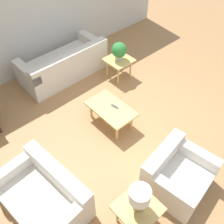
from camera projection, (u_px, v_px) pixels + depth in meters
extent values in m
plane|color=#A87A4C|center=(135.00, 125.00, 5.26)|extent=(14.00, 14.00, 0.00)
cube|color=silver|center=(42.00, 10.00, 5.88)|extent=(0.12, 7.20, 2.70)
cube|color=silver|center=(63.00, 67.00, 6.27)|extent=(0.93, 2.05, 0.44)
cube|color=silver|center=(70.00, 60.00, 5.81)|extent=(0.23, 2.04, 0.31)
cube|color=silver|center=(92.00, 41.00, 6.47)|extent=(0.91, 0.21, 0.20)
cube|color=silver|center=(26.00, 72.00, 5.60)|extent=(0.91, 0.21, 0.20)
cube|color=silver|center=(178.00, 179.00, 4.20)|extent=(1.01, 1.09, 0.39)
cube|color=silver|center=(163.00, 155.00, 4.10)|extent=(0.33, 0.99, 0.31)
cube|color=silver|center=(168.00, 188.00, 3.77)|extent=(0.89, 0.28, 0.20)
cube|color=silver|center=(194.00, 153.00, 4.21)|extent=(0.89, 0.28, 0.20)
cube|color=silver|center=(43.00, 201.00, 3.95)|extent=(1.44, 1.00, 0.39)
cube|color=silver|center=(57.00, 174.00, 3.87)|extent=(1.38, 0.33, 0.31)
cube|color=silver|center=(16.00, 167.00, 4.02)|extent=(0.24, 0.89, 0.20)
cube|color=silver|center=(67.00, 221.00, 3.45)|extent=(0.24, 0.89, 0.20)
cube|color=tan|center=(111.00, 109.00, 5.04)|extent=(0.97, 0.58, 0.04)
cylinder|color=tan|center=(131.00, 122.00, 5.08)|extent=(0.05, 0.05, 0.37)
cylinder|color=tan|center=(105.00, 102.00, 5.48)|extent=(0.05, 0.05, 0.37)
cylinder|color=tan|center=(117.00, 132.00, 4.90)|extent=(0.05, 0.05, 0.37)
cylinder|color=tan|center=(91.00, 110.00, 5.30)|extent=(0.05, 0.05, 0.37)
cube|color=tan|center=(119.00, 60.00, 6.03)|extent=(0.57, 0.57, 0.04)
cylinder|color=tan|center=(130.00, 69.00, 6.20)|extent=(0.04, 0.04, 0.45)
cylinder|color=tan|center=(119.00, 62.00, 6.40)|extent=(0.04, 0.04, 0.45)
cylinder|color=tan|center=(118.00, 76.00, 6.02)|extent=(0.04, 0.04, 0.45)
cylinder|color=tan|center=(107.00, 68.00, 6.22)|extent=(0.04, 0.04, 0.45)
cube|color=tan|center=(138.00, 208.00, 3.59)|extent=(0.57, 0.57, 0.04)
cylinder|color=tan|center=(156.00, 216.00, 3.75)|extent=(0.04, 0.04, 0.45)
cylinder|color=tan|center=(136.00, 197.00, 3.96)|extent=(0.04, 0.04, 0.45)
cylinder|color=tan|center=(117.00, 214.00, 3.77)|extent=(0.04, 0.04, 0.45)
cylinder|color=#B2ADA3|center=(119.00, 57.00, 5.98)|extent=(0.17, 0.17, 0.10)
sphere|color=#2D7F38|center=(119.00, 50.00, 5.84)|extent=(0.34, 0.34, 0.34)
cylinder|color=#997F4C|center=(139.00, 203.00, 3.48)|extent=(0.15, 0.15, 0.25)
cylinder|color=white|center=(140.00, 195.00, 3.32)|extent=(0.29, 0.29, 0.21)
cube|color=#4C4C51|center=(115.00, 106.00, 5.05)|extent=(0.16, 0.07, 0.02)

